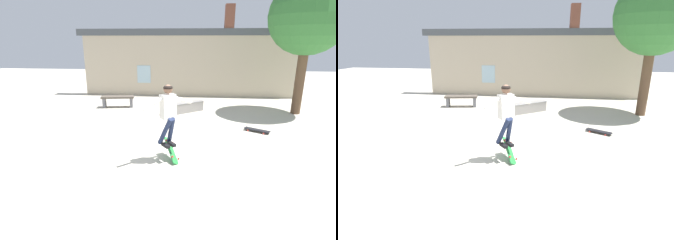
% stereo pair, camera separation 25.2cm
% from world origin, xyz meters
% --- Properties ---
extents(ground_plane, '(40.00, 40.00, 0.00)m').
position_xyz_m(ground_plane, '(0.00, 0.00, 0.00)').
color(ground_plane, beige).
extents(building_backdrop, '(11.78, 0.52, 4.51)m').
position_xyz_m(building_backdrop, '(0.02, 7.65, 1.78)').
color(building_backdrop, '#B7A88E').
rests_on(building_backdrop, ground_plane).
extents(tree_right, '(2.86, 2.86, 5.14)m').
position_xyz_m(tree_right, '(4.29, 4.54, 3.67)').
color(tree_right, brown).
rests_on(tree_right, ground_plane).
extents(park_bench, '(1.47, 0.65, 0.50)m').
position_xyz_m(park_bench, '(-3.15, 4.84, 0.35)').
color(park_bench, brown).
rests_on(park_bench, ground_plane).
extents(skate_ledge, '(1.66, 1.38, 0.44)m').
position_xyz_m(skate_ledge, '(-0.23, 4.22, 0.22)').
color(skate_ledge, gray).
rests_on(skate_ledge, ground_plane).
extents(skater, '(1.11, 0.88, 1.49)m').
position_xyz_m(skater, '(-0.42, -0.28, 1.28)').
color(skater, silver).
extents(skateboard_flipping, '(0.45, 0.79, 0.53)m').
position_xyz_m(skateboard_flipping, '(-0.35, -0.19, 0.23)').
color(skateboard_flipping, '#237F38').
extents(skateboard_resting, '(0.81, 0.60, 0.08)m').
position_xyz_m(skateboard_resting, '(2.24, 2.08, 0.07)').
color(skateboard_resting, black).
rests_on(skateboard_resting, ground_plane).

